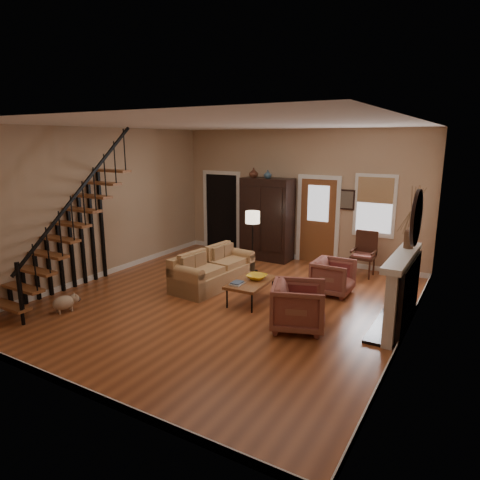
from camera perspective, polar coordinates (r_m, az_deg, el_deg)
The scene contains 15 objects.
room at distance 9.58m, azimuth 1.46°, elevation 4.03°, with size 7.00×7.33×3.30m.
staircase at distance 8.79m, azimuth -22.39°, elevation 2.83°, with size 0.94×2.80×3.20m, color brown, non-canonical shape.
fireplace at distance 7.46m, azimuth 21.05°, elevation -5.61°, with size 0.33×1.95×2.30m.
armoire at distance 11.00m, azimuth 3.64°, elevation 2.79°, with size 1.30×0.60×2.10m, color black, non-canonical shape.
vase_a at distance 10.92m, azimuth 1.83°, elevation 8.95°, with size 0.24×0.24×0.25m, color #4C2619.
vase_b at distance 10.74m, azimuth 3.72°, elevation 8.76°, with size 0.20×0.20×0.21m, color #334C60.
sofa at distance 9.09m, azimuth -3.57°, elevation -3.90°, with size 0.84×1.95×0.73m, color #B28250, non-canonical shape.
coffee_table at distance 8.22m, azimuth 1.43°, elevation -6.87°, with size 0.64×1.09×0.42m, color brown, non-canonical shape.
bowl at distance 8.24m, azimuth 2.25°, elevation -4.95°, with size 0.37×0.37×0.09m, color yellow.
books at distance 7.96m, azimuth -0.37°, elevation -5.77°, with size 0.20×0.27×0.05m, color beige, non-canonical shape.
armchair_left at distance 7.11m, azimuth 7.83°, elevation -8.73°, with size 0.84×0.86×0.78m, color maroon.
armchair_right at distance 8.81m, azimuth 12.32°, elevation -4.84°, with size 0.75×0.77×0.70m, color maroon.
floor_lamp at distance 9.90m, azimuth 1.67°, elevation -0.29°, with size 0.33×0.33×1.45m, color black, non-canonical shape.
side_chair at distance 10.07m, azimuth 16.14°, elevation -1.84°, with size 0.54×0.54×1.02m, color #3C1E13, non-canonical shape.
dog at distance 8.39m, azimuth -22.46°, elevation -7.87°, with size 0.26×0.43×0.32m, color tan, non-canonical shape.
Camera 1 is at (4.15, -6.52, 3.03)m, focal length 32.00 mm.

